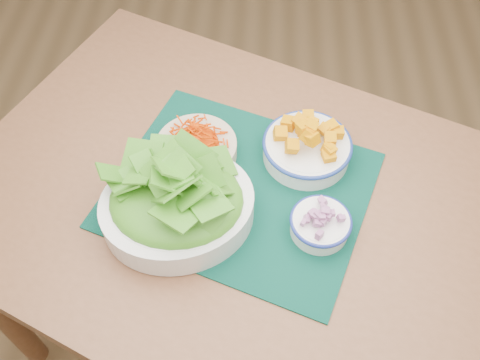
# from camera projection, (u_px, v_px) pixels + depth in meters

# --- Properties ---
(ground) EXTENTS (4.00, 4.00, 0.00)m
(ground) POSITION_uv_depth(u_px,v_px,m) (239.00, 253.00, 1.86)
(ground) COLOR #A98151
(ground) RESTS_ON ground
(table) EXTENTS (1.45, 1.25, 0.75)m
(table) POSITION_uv_depth(u_px,v_px,m) (252.00, 228.00, 1.16)
(table) COLOR brown
(table) RESTS_ON ground
(placemat) EXTENTS (0.62, 0.56, 0.00)m
(placemat) POSITION_uv_depth(u_px,v_px,m) (240.00, 189.00, 1.10)
(placemat) COLOR black
(placemat) RESTS_ON table
(carrot_bowl) EXTENTS (0.23, 0.23, 0.06)m
(carrot_bowl) POSITION_uv_depth(u_px,v_px,m) (196.00, 146.00, 1.12)
(carrot_bowl) COLOR beige
(carrot_bowl) RESTS_ON placemat
(squash_bowl) EXTENTS (0.24, 0.24, 0.09)m
(squash_bowl) POSITION_uv_depth(u_px,v_px,m) (308.00, 144.00, 1.11)
(squash_bowl) COLOR white
(squash_bowl) RESTS_ON placemat
(lettuce_bowl) EXTENTS (0.35, 0.32, 0.15)m
(lettuce_bowl) POSITION_uv_depth(u_px,v_px,m) (176.00, 199.00, 1.00)
(lettuce_bowl) COLOR white
(lettuce_bowl) RESTS_ON placemat
(onion_bowl) EXTENTS (0.12, 0.12, 0.06)m
(onion_bowl) POSITION_uv_depth(u_px,v_px,m) (321.00, 222.00, 1.01)
(onion_bowl) COLOR white
(onion_bowl) RESTS_ON placemat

